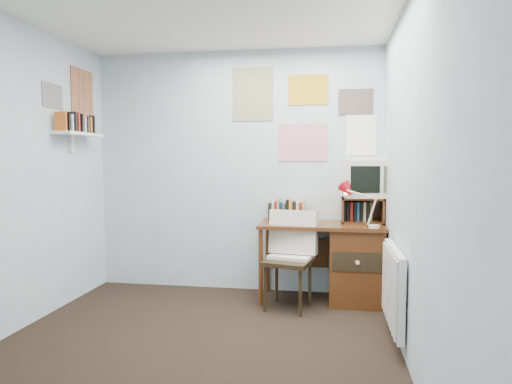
% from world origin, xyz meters
% --- Properties ---
extents(ground, '(3.50, 3.50, 0.00)m').
position_xyz_m(ground, '(0.00, 0.00, 0.00)').
color(ground, black).
rests_on(ground, ground).
extents(back_wall, '(3.00, 0.02, 2.50)m').
position_xyz_m(back_wall, '(0.00, 1.75, 1.25)').
color(back_wall, silver).
rests_on(back_wall, ground).
extents(right_wall, '(0.02, 3.50, 2.50)m').
position_xyz_m(right_wall, '(1.50, 0.00, 1.25)').
color(right_wall, silver).
rests_on(right_wall, ground).
extents(desk, '(1.20, 0.55, 0.76)m').
position_xyz_m(desk, '(1.17, 1.48, 0.41)').
color(desk, '#552B13').
rests_on(desk, ground).
extents(desk_chair, '(0.53, 0.52, 0.88)m').
position_xyz_m(desk_chair, '(0.60, 1.18, 0.44)').
color(desk_chair, black).
rests_on(desk_chair, ground).
extents(desk_lamp, '(0.30, 0.27, 0.36)m').
position_xyz_m(desk_lamp, '(1.38, 1.26, 0.94)').
color(desk_lamp, '#B90C1C').
rests_on(desk_lamp, desk).
extents(tv_riser, '(0.40, 0.30, 0.25)m').
position_xyz_m(tv_riser, '(1.29, 1.59, 0.89)').
color(tv_riser, '#552B13').
rests_on(tv_riser, desk).
extents(crt_tv, '(0.47, 0.44, 0.40)m').
position_xyz_m(crt_tv, '(1.32, 1.61, 1.21)').
color(crt_tv, beige).
rests_on(crt_tv, tv_riser).
extents(book_row, '(0.60, 0.14, 0.22)m').
position_xyz_m(book_row, '(0.66, 1.66, 0.87)').
color(book_row, '#552B13').
rests_on(book_row, desk).
extents(radiator, '(0.09, 0.80, 0.60)m').
position_xyz_m(radiator, '(1.46, 0.55, 0.42)').
color(radiator, white).
rests_on(radiator, right_wall).
extents(wall_shelf, '(0.20, 0.62, 0.24)m').
position_xyz_m(wall_shelf, '(-1.40, 1.10, 1.62)').
color(wall_shelf, white).
rests_on(wall_shelf, left_wall).
extents(posters_back, '(1.20, 0.01, 0.90)m').
position_xyz_m(posters_back, '(0.70, 1.74, 1.85)').
color(posters_back, white).
rests_on(posters_back, back_wall).
extents(posters_left, '(0.01, 0.70, 0.60)m').
position_xyz_m(posters_left, '(-1.49, 1.10, 2.00)').
color(posters_left, white).
rests_on(posters_left, left_wall).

